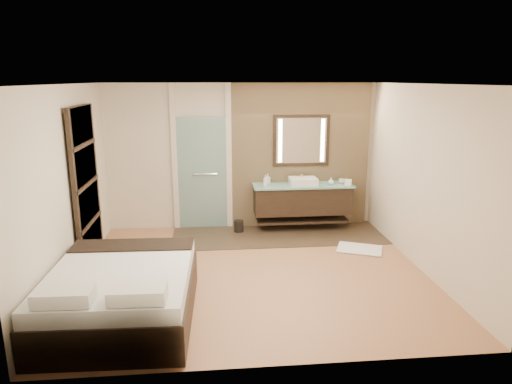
{
  "coord_description": "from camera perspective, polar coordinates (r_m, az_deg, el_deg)",
  "views": [
    {
      "loc": [
        -0.56,
        -6.18,
        2.77
      ],
      "look_at": [
        0.1,
        0.6,
        1.07
      ],
      "focal_mm": 32.0,
      "sensor_mm": 36.0,
      "label": 1
    }
  ],
  "objects": [
    {
      "name": "soap_bottle_a",
      "position": [
        8.24,
        1.18,
        1.39
      ],
      "size": [
        0.1,
        0.11,
        0.21
      ],
      "primitive_type": "imported",
      "rotation": [
        0.0,
        0.0,
        -0.34
      ],
      "color": "silver",
      "rests_on": "vanity"
    },
    {
      "name": "soap_bottle_c",
      "position": [
        8.53,
        9.38,
        1.36
      ],
      "size": [
        0.12,
        0.12,
        0.14
      ],
      "primitive_type": "imported",
      "rotation": [
        0.0,
        0.0,
        -0.16
      ],
      "color": "#BCECEB",
      "rests_on": "vanity"
    },
    {
      "name": "waste_bin",
      "position": [
        8.47,
        -2.18,
        -4.31
      ],
      "size": [
        0.21,
        0.21,
        0.22
      ],
      "primitive_type": "cylinder",
      "rotation": [
        0.0,
        0.0,
        0.21
      ],
      "color": "black",
      "rests_on": "floor"
    },
    {
      "name": "shoji_partition",
      "position": [
        7.2,
        -20.44,
        0.59
      ],
      "size": [
        0.06,
        1.2,
        2.4
      ],
      "color": "black",
      "rests_on": "floor"
    },
    {
      "name": "cup",
      "position": [
        8.67,
        10.66,
        1.34
      ],
      "size": [
        0.13,
        0.13,
        0.09
      ],
      "primitive_type": "imported",
      "rotation": [
        0.0,
        0.0,
        -0.2
      ],
      "color": "silver",
      "rests_on": "vanity"
    },
    {
      "name": "frosted_door",
      "position": [
        8.54,
        -6.74,
        2.92
      ],
      "size": [
        1.1,
        0.12,
        2.7
      ],
      "color": "silver",
      "rests_on": "floor"
    },
    {
      "name": "soap_bottle_b",
      "position": [
        8.49,
        1.44,
        1.68
      ],
      "size": [
        0.1,
        0.11,
        0.19
      ],
      "primitive_type": "imported",
      "rotation": [
        0.0,
        0.0,
        0.26
      ],
      "color": "#B2B2B2",
      "rests_on": "vanity"
    },
    {
      "name": "bath_mat",
      "position": [
        7.83,
        12.82,
        -6.94
      ],
      "size": [
        0.86,
        0.74,
        0.02
      ],
      "primitive_type": "cube",
      "rotation": [
        0.0,
        0.0,
        -0.4
      ],
      "color": "white",
      "rests_on": "floor"
    },
    {
      "name": "bed",
      "position": [
        5.69,
        -16.42,
        -12.07
      ],
      "size": [
        1.68,
        2.08,
        0.78
      ],
      "rotation": [
        0.0,
        0.0,
        -0.03
      ],
      "color": "black",
      "rests_on": "floor"
    },
    {
      "name": "vanity",
      "position": [
        8.55,
        5.82,
        -0.92
      ],
      "size": [
        1.85,
        0.55,
        0.88
      ],
      "color": "black",
      "rests_on": "stone_wall"
    },
    {
      "name": "tissue_box",
      "position": [
        8.55,
        11.44,
        1.19
      ],
      "size": [
        0.16,
        0.16,
        0.1
      ],
      "primitive_type": "cube",
      "rotation": [
        0.0,
        0.0,
        -0.37
      ],
      "color": "white",
      "rests_on": "vanity"
    },
    {
      "name": "stone_wall",
      "position": [
        8.67,
        5.57,
        4.5
      ],
      "size": [
        2.6,
        0.08,
        2.7
      ],
      "primitive_type": "cube",
      "color": "tan",
      "rests_on": "floor"
    },
    {
      "name": "tile_strip",
      "position": [
        8.34,
        2.76,
        -5.39
      ],
      "size": [
        3.8,
        1.3,
        0.01
      ],
      "primitive_type": "cube",
      "color": "#372A1E",
      "rests_on": "floor"
    },
    {
      "name": "mirror_unit",
      "position": [
        8.57,
        5.69,
        6.42
      ],
      "size": [
        1.06,
        0.04,
        0.96
      ],
      "color": "black",
      "rests_on": "stone_wall"
    },
    {
      "name": "floor",
      "position": [
        6.79,
        -0.37,
        -10.07
      ],
      "size": [
        5.0,
        5.0,
        0.0
      ],
      "primitive_type": "plane",
      "color": "#AD7148",
      "rests_on": "ground"
    }
  ]
}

